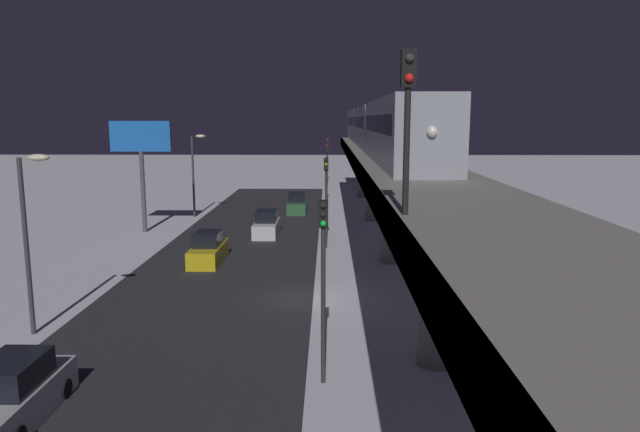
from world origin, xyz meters
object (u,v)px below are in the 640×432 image
(sedan_yellow, at_px, (208,250))
(sedan_white, at_px, (267,225))
(traffic_light_distant, at_px, (327,154))
(sedan_silver, at_px, (14,396))
(rail_signal, at_px, (408,103))
(traffic_light_mid, at_px, (326,189))
(sedan_green, at_px, (297,205))
(traffic_light_near, at_px, (323,265))
(commercial_billboard, at_px, (141,147))
(subway_train, at_px, (375,126))
(traffic_light_far, at_px, (327,165))

(sedan_yellow, relative_size, sedan_white, 1.02)
(traffic_light_distant, bearing_deg, sedan_silver, 82.04)
(rail_signal, xyz_separation_m, sedan_silver, (11.38, -1.90, -8.63))
(rail_signal, relative_size, traffic_light_mid, 0.62)
(traffic_light_mid, bearing_deg, traffic_light_distant, -90.00)
(sedan_silver, relative_size, sedan_yellow, 0.99)
(rail_signal, xyz_separation_m, sedan_white, (6.78, -30.43, -8.61))
(sedan_green, xyz_separation_m, sedan_yellow, (4.60, 19.93, 0.00))
(sedan_yellow, xyz_separation_m, traffic_light_near, (-7.50, 17.05, 3.40))
(commercial_billboard, bearing_deg, traffic_light_near, 118.58)
(sedan_green, bearing_deg, sedan_silver, -99.16)
(sedan_silver, distance_m, sedan_white, 28.90)
(traffic_light_near, bearing_deg, subway_train, -97.56)
(sedan_silver, relative_size, commercial_billboard, 0.53)
(sedan_white, distance_m, commercial_billboard, 11.78)
(rail_signal, bearing_deg, traffic_light_distant, -88.26)
(rail_signal, height_order, sedan_silver, rail_signal)
(subway_train, height_order, traffic_light_distant, subway_train)
(traffic_light_mid, xyz_separation_m, traffic_light_distant, (0.00, -42.54, 0.00))
(sedan_silver, xyz_separation_m, traffic_light_mid, (-9.30, -23.97, 3.41))
(sedan_white, bearing_deg, commercial_billboard, 173.00)
(rail_signal, bearing_deg, sedan_silver, -9.48)
(sedan_silver, height_order, sedan_yellow, same)
(commercial_billboard, bearing_deg, rail_signal, 117.98)
(rail_signal, height_order, traffic_light_near, rail_signal)
(rail_signal, distance_m, traffic_light_near, 7.26)
(sedan_green, relative_size, commercial_billboard, 0.47)
(sedan_yellow, bearing_deg, traffic_light_far, -106.39)
(sedan_white, relative_size, traffic_light_mid, 0.73)
(rail_signal, xyz_separation_m, commercial_billboard, (16.82, -31.66, -2.58))
(subway_train, height_order, sedan_white, subway_train)
(sedan_yellow, xyz_separation_m, traffic_light_distant, (-7.50, -46.77, 3.40))
(sedan_green, height_order, sedan_yellow, same)
(subway_train, bearing_deg, traffic_light_far, -69.41)
(sedan_white, height_order, traffic_light_mid, traffic_light_mid)
(sedan_white, relative_size, traffic_light_distant, 0.73)
(sedan_silver, distance_m, traffic_light_distant, 67.24)
(sedan_silver, bearing_deg, traffic_light_distant, -97.96)
(traffic_light_mid, bearing_deg, commercial_billboard, -21.45)
(subway_train, distance_m, traffic_light_mid, 11.78)
(sedan_white, distance_m, traffic_light_near, 26.47)
(traffic_light_mid, distance_m, traffic_light_distant, 42.54)
(traffic_light_far, bearing_deg, sedan_green, 62.48)
(traffic_light_mid, xyz_separation_m, traffic_light_far, (0.00, -21.27, 0.00))
(subway_train, relative_size, traffic_light_far, 8.67)
(rail_signal, xyz_separation_m, traffic_light_mid, (2.08, -25.87, -5.21))
(traffic_light_mid, distance_m, traffic_light_far, 21.27)
(subway_train, distance_m, commercial_billboard, 19.48)
(traffic_light_distant, distance_m, commercial_billboard, 39.68)
(traffic_light_distant, bearing_deg, traffic_light_mid, 90.00)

